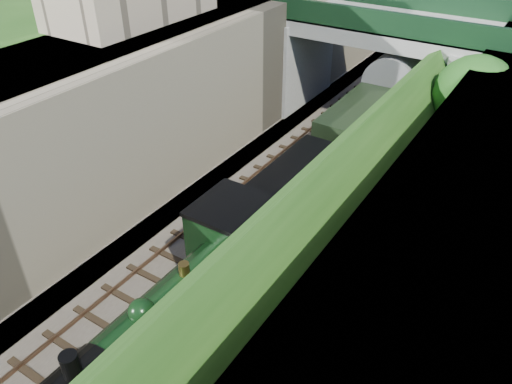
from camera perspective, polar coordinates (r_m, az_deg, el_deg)
name	(u,v)px	position (r m, az deg, el deg)	size (l,w,h in m)	color
trackbed	(351,146)	(28.57, 10.84, 5.21)	(10.00, 90.00, 0.20)	#473F38
retaining_wall	(269,69)	(29.41, 1.45, 13.90)	(1.00, 90.00, 7.00)	#756B56
street_plateau_left	(219,58)	(31.26, -4.23, 15.04)	(6.00, 90.00, 7.00)	#262628
embankment_slope	(431,153)	(23.40, 19.41, 4.25)	(4.41, 90.00, 6.36)	#1E4714
track_left	(319,135)	(29.19, 7.27, 6.51)	(2.50, 90.00, 0.20)	black
track_right	(372,149)	(28.16, 13.11, 4.80)	(2.50, 90.00, 0.20)	black
road_bridge	(403,59)	(30.27, 16.45, 14.32)	(16.00, 6.40, 7.25)	gray
tree	(477,98)	(24.50, 23.92, 9.75)	(3.60, 3.80, 6.60)	black
locomotive	(185,311)	(15.87, -8.12, -13.32)	(3.10, 10.23, 3.83)	black
tender	(299,203)	(20.69, 4.95, -1.26)	(2.70, 6.00, 3.05)	black
coach_front	(402,94)	(30.99, 16.37, 10.74)	(2.90, 18.00, 3.70)	black
coach_middle	(476,21)	(48.57, 23.81, 17.41)	(2.90, 18.00, 3.70)	black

